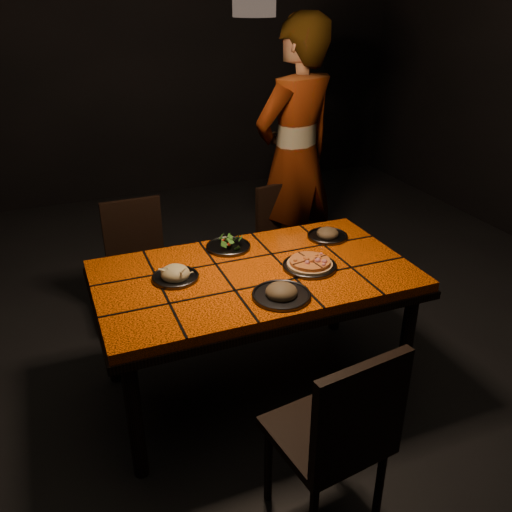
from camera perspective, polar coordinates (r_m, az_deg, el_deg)
name	(u,v)px	position (r m, az deg, el deg)	size (l,w,h in m)	color
room_shell	(254,124)	(2.50, -0.18, 13.75)	(6.04, 7.04, 3.08)	black
dining_table	(255,285)	(2.80, -0.15, -3.04)	(1.62, 0.92, 0.75)	#FF5908
chair_near	(340,432)	(2.20, 8.81, -17.86)	(0.46, 0.46, 0.91)	black
chair_far_left	(138,257)	(3.59, -12.32, -0.09)	(0.39, 0.39, 0.85)	black
chair_far_right	(287,236)	(3.83, 3.23, 2.14)	(0.45, 0.45, 0.84)	black
diner	(295,160)	(3.89, 4.15, 10.07)	(0.70, 0.46, 1.93)	brown
plate_pizza	(310,264)	(2.81, 5.67, -0.90)	(0.28, 0.28, 0.04)	#3E3F44
plate_pasta	(175,275)	(2.71, -8.50, -2.01)	(0.23, 0.23, 0.08)	#3E3F44
plate_salad	(228,244)	(3.00, -2.93, 1.27)	(0.25, 0.25, 0.07)	#3E3F44
plate_mushroom_a	(281,292)	(2.53, 2.69, -3.85)	(0.28, 0.28, 0.09)	#3E3F44
plate_mushroom_b	(328,234)	(3.16, 7.55, 2.28)	(0.23, 0.23, 0.08)	#3E3F44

